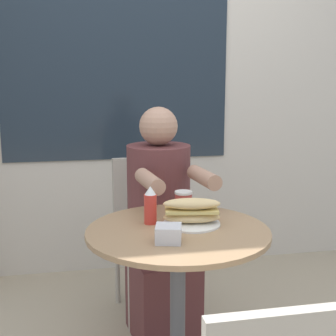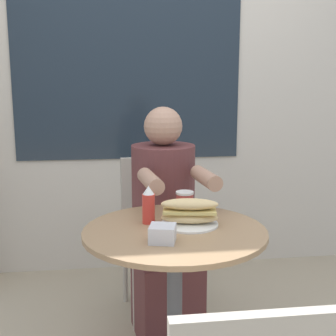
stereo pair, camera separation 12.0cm
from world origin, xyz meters
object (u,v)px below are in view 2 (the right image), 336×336
object	(u,v)px
seated_diner	(165,240)
drink_cup	(185,200)
diner_chair	(155,219)
cafe_table	(175,279)
condiment_bottle	(149,205)
sandwich_on_plate	(190,213)

from	to	relation	value
seated_diner	drink_cup	world-z (taller)	seated_diner
diner_chair	seated_diner	world-z (taller)	seated_diner
seated_diner	drink_cup	distance (m)	0.38
cafe_table	condiment_bottle	xyz separation A→B (m)	(-0.09, 0.09, 0.28)
diner_chair	condiment_bottle	bearing A→B (deg)	75.61
cafe_table	condiment_bottle	world-z (taller)	condiment_bottle
cafe_table	seated_diner	bearing A→B (deg)	86.91
condiment_bottle	diner_chair	bearing A→B (deg)	82.28
seated_diner	drink_cup	size ratio (longest dim) A/B	14.75
condiment_bottle	sandwich_on_plate	bearing A→B (deg)	-16.08
seated_diner	condiment_bottle	distance (m)	0.55
diner_chair	seated_diner	bearing A→B (deg)	85.73
cafe_table	sandwich_on_plate	xyz separation A→B (m)	(0.06, 0.05, 0.25)
drink_cup	condiment_bottle	distance (m)	0.25
seated_diner	cafe_table	bearing A→B (deg)	80.24
cafe_table	diner_chair	size ratio (longest dim) A/B	0.87
diner_chair	condiment_bottle	distance (m)	0.84
condiment_bottle	drink_cup	bearing A→B (deg)	44.53
cafe_table	drink_cup	xyz separation A→B (m)	(0.08, 0.26, 0.24)
cafe_table	drink_cup	bearing A→B (deg)	72.57
seated_diner	diner_chair	bearing A→B (deg)	-94.27
seated_diner	condiment_bottle	bearing A→B (deg)	67.92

